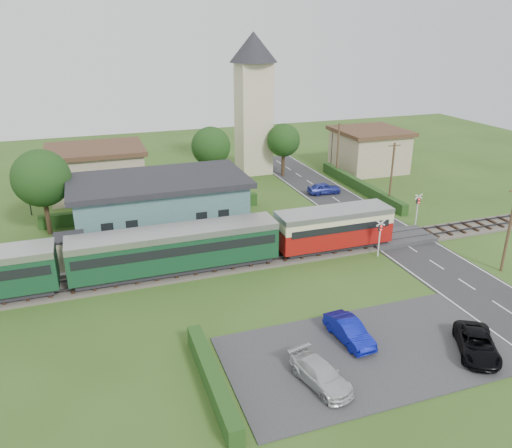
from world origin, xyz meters
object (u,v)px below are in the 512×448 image
object	(u,v)px
car_park_blue	(349,331)
car_park_silver	(321,374)
station_building	(160,205)
crossing_signal_far	(418,205)
car_park_dark	(477,344)
equipment_hut	(70,251)
crossing_signal_near	(380,233)
house_west	(97,170)
car_on_road	(324,188)
pedestrian_far	(88,254)
church_tower	(253,94)
house_east	(369,149)
train	(134,254)
pedestrian_near	(267,231)

from	to	relation	value
car_park_blue	car_park_silver	xyz separation A→B (m)	(-3.45, -3.08, -0.05)
station_building	crossing_signal_far	size ratio (longest dim) A/B	4.88
car_park_silver	car_park_dark	world-z (taller)	car_park_dark
equipment_hut	crossing_signal_far	bearing A→B (deg)	-1.46
crossing_signal_near	car_park_silver	bearing A→B (deg)	-131.88
house_west	car_on_road	size ratio (longest dim) A/B	2.81
crossing_signal_near	car_park_dark	distance (m)	13.93
car_park_silver	car_park_dark	xyz separation A→B (m)	(9.92, -0.54, 0.01)
crossing_signal_far	pedestrian_far	distance (m)	30.40
church_tower	crossing_signal_near	distance (m)	29.57
house_east	crossing_signal_far	bearing A→B (deg)	-108.08
equipment_hut	church_tower	bearing A→B (deg)	44.75
house_east	car_park_blue	xyz separation A→B (m)	(-21.97, -34.50, -2.05)
station_building	train	xyz separation A→B (m)	(-3.43, -8.99, -0.52)
equipment_hut	car_on_road	bearing A→B (deg)	21.86
train	house_west	size ratio (longest dim) A/B	4.00
car_park_blue	car_park_dark	distance (m)	7.42
crossing_signal_far	car_park_dark	world-z (taller)	crossing_signal_far
house_east	car_on_road	size ratio (longest dim) A/B	2.29
church_tower	car_on_road	xyz separation A→B (m)	(4.61, -11.72, -9.52)
crossing_signal_far	station_building	bearing A→B (deg)	164.37
pedestrian_near	pedestrian_far	bearing A→B (deg)	-6.21
church_tower	house_east	world-z (taller)	church_tower
station_building	car_park_dark	xyz separation A→B (m)	(14.50, -25.12, -1.99)
church_tower	pedestrian_far	distance (m)	32.65
crossing_signal_far	car_park_blue	xyz separation A→B (m)	(-15.57, -14.90, -1.40)
car_on_road	car_park_blue	xyz separation A→B (m)	(-11.58, -26.78, 0.04)
station_building	pedestrian_near	xyz separation A→B (m)	(8.41, -6.00, -1.45)
station_building	train	distance (m)	9.64
equipment_hut	house_west	distance (m)	20.05
car_park_blue	equipment_hut	bearing A→B (deg)	131.15
car_on_road	car_park_silver	size ratio (longest dim) A/B	0.91
church_tower	car_on_road	size ratio (longest dim) A/B	4.57
car_park_dark	pedestrian_near	world-z (taller)	pedestrian_near
car_park_blue	train	bearing A→B (deg)	128.06
train	house_east	world-z (taller)	house_east
station_building	house_west	distance (m)	14.87
pedestrian_near	equipment_hut	bearing A→B (deg)	-5.40
house_east	car_park_dark	bearing A→B (deg)	-112.12
train	pedestrian_near	world-z (taller)	train
equipment_hut	church_tower	size ratio (longest dim) A/B	0.14
crossing_signal_near	train	bearing A→B (deg)	173.08
pedestrian_far	car_on_road	bearing A→B (deg)	-75.88
car_park_silver	pedestrian_near	distance (m)	18.98
house_west	crossing_signal_near	size ratio (longest dim) A/B	3.30
station_building	pedestrian_near	world-z (taller)	station_building
crossing_signal_near	car_park_silver	size ratio (longest dim) A/B	0.78
equipment_hut	crossing_signal_near	size ratio (longest dim) A/B	0.78
church_tower	pedestrian_near	size ratio (longest dim) A/B	11.11
equipment_hut	pedestrian_far	xyz separation A→B (m)	(1.23, 0.20, -0.54)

